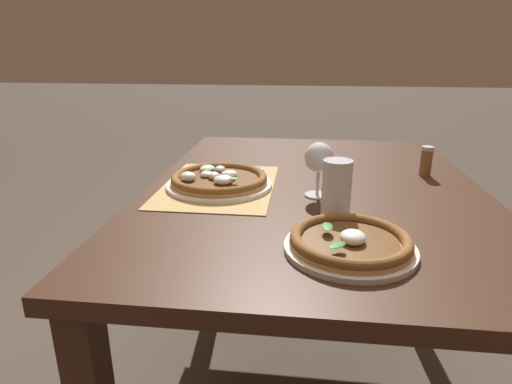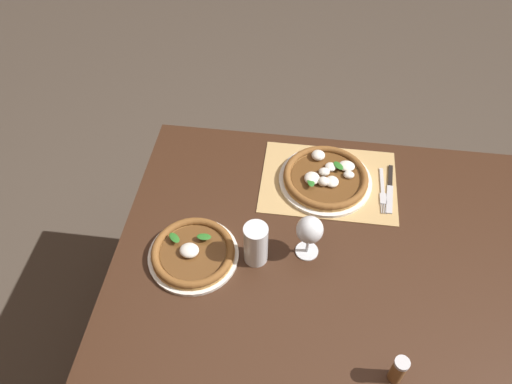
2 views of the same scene
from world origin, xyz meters
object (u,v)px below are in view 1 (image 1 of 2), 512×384
(fork, at_px, (236,168))
(pizza_far, at_px, (350,243))
(wine_glass, at_px, (319,160))
(knife, at_px, (234,166))
(pepper_shaker, at_px, (426,161))
(pizza_near, at_px, (219,180))
(pint_glass, at_px, (336,190))

(fork, bearing_deg, pizza_far, 30.15)
(fork, bearing_deg, wine_glass, 48.99)
(knife, bearing_deg, pepper_shaker, 88.50)
(pizza_near, height_order, wine_glass, wine_glass)
(pizza_far, bearing_deg, wine_glass, -169.70)
(pepper_shaker, bearing_deg, pizza_far, -26.59)
(wine_glass, bearing_deg, pint_glass, 15.26)
(pizza_far, bearing_deg, pepper_shaker, 153.41)
(pint_glass, relative_size, fork, 0.72)
(wine_glass, distance_m, knife, 0.40)
(knife, bearing_deg, pint_glass, 38.22)
(pizza_near, bearing_deg, pepper_shaker, 107.29)
(wine_glass, xyz_separation_m, knife, (-0.26, -0.28, -0.10))
(wine_glass, bearing_deg, fork, -131.01)
(wine_glass, height_order, pint_glass, wine_glass)
(pizza_near, height_order, pint_glass, pint_glass)
(pint_glass, relative_size, knife, 0.67)
(fork, bearing_deg, knife, -155.51)
(pizza_far, distance_m, fork, 0.67)
(pizza_near, relative_size, pizza_far, 1.15)
(pizza_near, distance_m, wine_glass, 0.31)
(pizza_far, xyz_separation_m, fork, (-0.58, -0.33, -0.01))
(fork, relative_size, knife, 0.93)
(pint_glass, height_order, pepper_shaker, pint_glass)
(pizza_near, relative_size, fork, 1.58)
(pizza_far, xyz_separation_m, pint_glass, (-0.19, -0.02, 0.05))
(pint_glass, xyz_separation_m, knife, (-0.41, -0.33, -0.06))
(pizza_far, relative_size, wine_glass, 1.77)
(fork, relative_size, pepper_shaker, 2.06)
(pint_glass, height_order, knife, pint_glass)
(fork, distance_m, knife, 0.03)
(knife, xyz_separation_m, pepper_shaker, (0.02, 0.64, 0.04))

